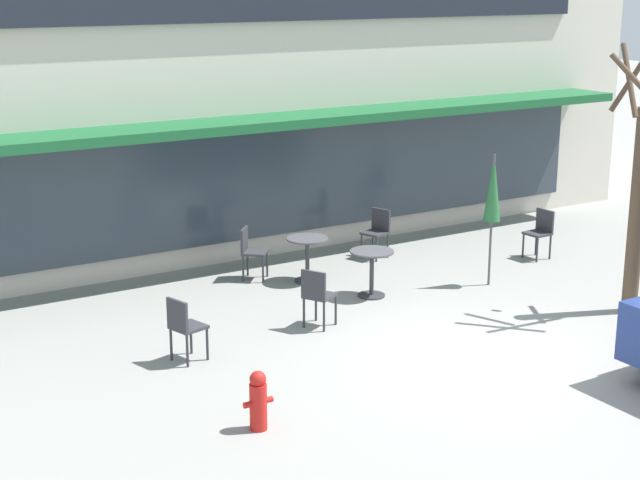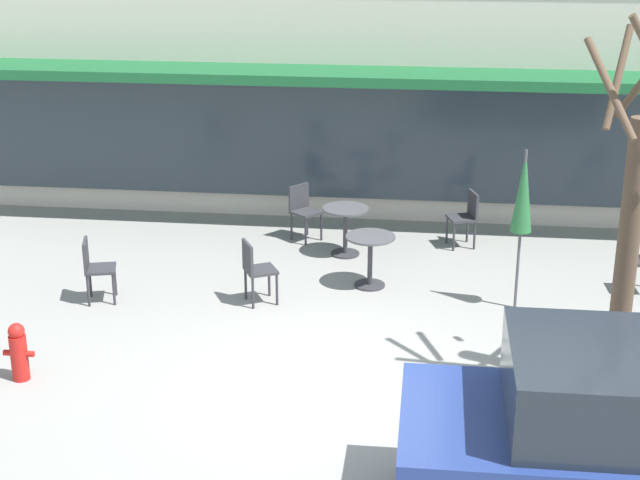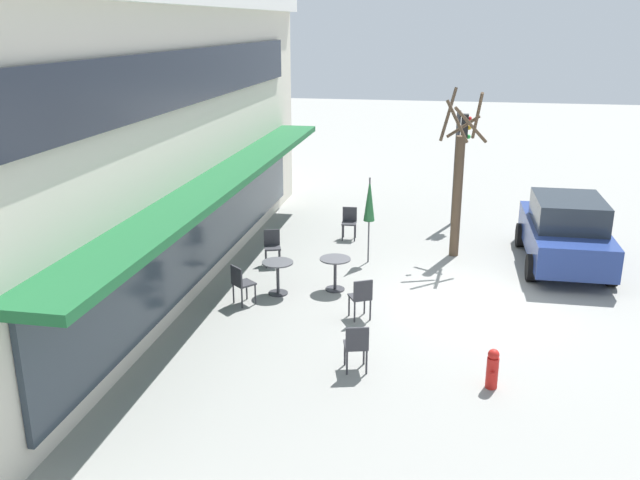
{
  "view_description": "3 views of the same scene",
  "coord_description": "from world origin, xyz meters",
  "views": [
    {
      "loc": [
        -8.34,
        -9.26,
        4.96
      ],
      "look_at": [
        -0.63,
        3.24,
        1.01
      ],
      "focal_mm": 55.0,
      "sensor_mm": 36.0,
      "label": 1
    },
    {
      "loc": [
        1.04,
        -9.87,
        5.39
      ],
      "look_at": [
        -0.43,
        2.45,
        0.88
      ],
      "focal_mm": 55.0,
      "sensor_mm": 36.0,
      "label": 2
    },
    {
      "loc": [
        -13.97,
        0.73,
        5.83
      ],
      "look_at": [
        0.09,
        3.36,
        1.21
      ],
      "focal_mm": 38.0,
      "sensor_mm": 36.0,
      "label": 3
    }
  ],
  "objects": [
    {
      "name": "ground_plane",
      "position": [
        0.0,
        0.0,
        0.0
      ],
      "size": [
        80.0,
        80.0,
        0.0
      ],
      "primitive_type": "plane",
      "color": "gray"
    },
    {
      "name": "building_facade",
      "position": [
        0.0,
        9.96,
        3.31
      ],
      "size": [
        17.72,
        9.1,
        6.62
      ],
      "color": "beige",
      "rests_on": "ground"
    },
    {
      "name": "cafe_table_near_wall",
      "position": [
        0.21,
        3.03,
        0.52
      ],
      "size": [
        0.7,
        0.7,
        0.76
      ],
      "color": "#333338",
      "rests_on": "ground"
    },
    {
      "name": "cafe_table_streetside",
      "position": [
        -0.26,
        4.25,
        0.52
      ],
      "size": [
        0.7,
        0.7,
        0.76
      ],
      "color": "#333338",
      "rests_on": "ground"
    },
    {
      "name": "patio_umbrella_green_folded",
      "position": [
        2.22,
        2.51,
        1.63
      ],
      "size": [
        0.28,
        0.28,
        2.2
      ],
      "color": "#4C4C51",
      "rests_on": "ground"
    },
    {
      "name": "cafe_chair_0",
      "position": [
        -3.47,
        2.05,
        0.53
      ],
      "size": [
        0.49,
        0.49,
        0.89
      ],
      "color": "#333338",
      "rests_on": "ground"
    },
    {
      "name": "cafe_chair_1",
      "position": [
        1.59,
        4.85,
        0.53
      ],
      "size": [
        0.5,
        0.5,
        0.89
      ],
      "color": "#333338",
      "rests_on": "ground"
    },
    {
      "name": "cafe_chair_2",
      "position": [
        -1.29,
        2.25,
        0.53
      ],
      "size": [
        0.54,
        0.54,
        0.89
      ],
      "color": "#333338",
      "rests_on": "ground"
    },
    {
      "name": "cafe_chair_3",
      "position": [
        -1.0,
        4.88,
        0.53
      ],
      "size": [
        0.56,
        0.56,
        0.89
      ],
      "color": "#333338",
      "rests_on": "ground"
    },
    {
      "name": "cafe_chair_4",
      "position": [
        4.08,
        3.26,
        0.53
      ],
      "size": [
        0.42,
        0.42,
        0.89
      ],
      "color": "#333338",
      "rests_on": "ground"
    },
    {
      "name": "parked_sedan",
      "position": [
        2.9,
        -2.31,
        0.88
      ],
      "size": [
        4.21,
        2.03,
        1.76
      ],
      "color": "navy",
      "rests_on": "ground"
    },
    {
      "name": "street_tree",
      "position": [
        3.17,
        0.36,
        1.92
      ],
      "size": [
        1.19,
        1.19,
        4.28
      ],
      "color": "brown",
      "rests_on": "ground"
    },
    {
      "name": "traffic_light_pole",
      "position": [
        6.14,
        0.3,
        2.3
      ],
      "size": [
        0.26,
        0.43,
        3.4
      ],
      "color": "#47474C",
      "rests_on": "ground"
    },
    {
      "name": "fire_hydrant",
      "position": [
        -3.6,
        -0.24,
        0.35
      ],
      "size": [
        0.36,
        0.2,
        0.71
      ],
      "color": "red",
      "rests_on": "ground"
    }
  ]
}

